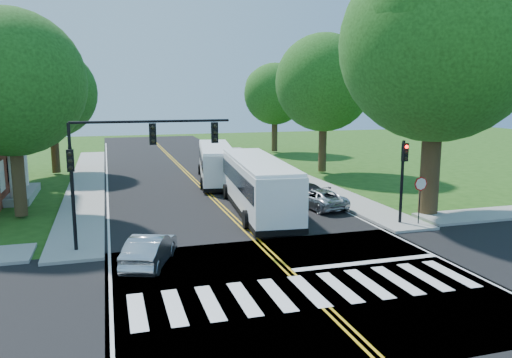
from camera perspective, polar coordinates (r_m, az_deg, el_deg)
name	(u,v)px	position (r m, az deg, el deg)	size (l,w,h in m)	color
ground	(303,286)	(18.82, 5.43, -12.07)	(140.00, 140.00, 0.00)	#1F4711
road	(208,193)	(35.49, -5.56, -1.60)	(14.00, 96.00, 0.01)	black
cross_road	(303,286)	(18.82, 5.43, -12.05)	(60.00, 12.00, 0.01)	black
center_line	(198,183)	(39.35, -6.69, -0.48)	(0.36, 70.00, 0.01)	gold
edge_line_w	(107,188)	(38.78, -16.63, -0.98)	(0.12, 70.00, 0.01)	silver
edge_line_e	(279,179)	(41.05, 2.69, 0.00)	(0.12, 70.00, 0.01)	silver
crosswalk	(309,291)	(18.39, 6.03, -12.57)	(12.60, 3.00, 0.01)	silver
stop_bar	(367,262)	(21.61, 12.55, -9.28)	(6.60, 0.40, 0.01)	silver
sidewalk_nw	(87,181)	(41.76, -18.71, -0.26)	(2.60, 40.00, 0.15)	gray
sidewalk_ne	(284,172)	(44.33, 3.23, 0.81)	(2.60, 40.00, 0.15)	gray
tree_ne_big	(438,44)	(30.04, 20.04, 14.25)	(10.80, 10.80, 14.91)	#352815
tree_west_near	(11,83)	(30.54, -26.23, 9.81)	(8.00, 8.00, 11.40)	#352815
tree_west_far	(51,93)	(46.35, -22.37, 9.08)	(7.60, 7.60, 10.67)	#352815
tree_east_mid	(324,83)	(44.08, 7.77, 10.84)	(8.40, 8.40, 11.93)	#352815
tree_east_far	(275,94)	(59.33, 2.16, 9.67)	(7.20, 7.20, 10.34)	#352815
signal_nw	(127,153)	(22.74, -14.57, 2.88)	(7.15, 0.46, 5.66)	black
signal_ne	(403,171)	(27.34, 16.46, 0.92)	(0.30, 0.46, 4.40)	black
stop_sign	(420,189)	(27.56, 18.28, -1.07)	(0.76, 0.08, 2.53)	black
bus_lead	(257,184)	(29.60, 0.15, -0.56)	(3.79, 12.35, 3.14)	white
bus_follow	(216,162)	(39.94, -4.60, 1.90)	(4.09, 11.30, 2.86)	white
hatchback	(150,250)	(21.07, -12.03, -7.89)	(1.39, 3.98, 1.31)	#ACAFB4
suv	(319,198)	(30.86, 7.16, -2.22)	(1.98, 4.29, 1.19)	silver
dark_sedan	(301,192)	(32.78, 5.14, -1.44)	(1.73, 4.25, 1.23)	black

